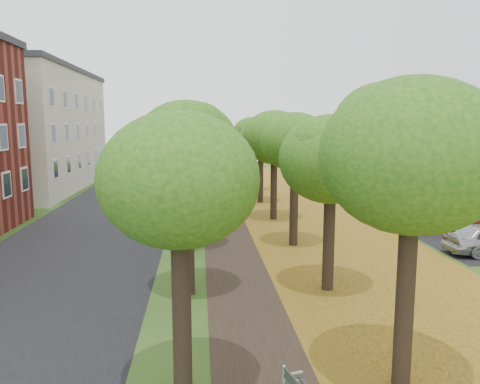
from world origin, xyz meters
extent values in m
cube|color=black|center=(-7.50, 15.00, 0.00)|extent=(8.00, 70.00, 0.01)
cube|color=black|center=(0.00, 15.00, 0.00)|extent=(3.20, 70.00, 0.01)
cube|color=#AC831F|center=(5.00, 15.00, 0.01)|extent=(7.50, 70.00, 0.01)
cube|color=black|center=(13.50, 16.00, 0.00)|extent=(9.00, 16.00, 0.01)
cylinder|color=black|center=(-2.20, 0.00, 1.80)|extent=(0.40, 0.40, 3.59)
ellipsoid|color=#1F5712|center=(-2.20, 0.00, 4.74)|extent=(3.53, 3.53, 3.00)
cylinder|color=black|center=(-2.20, 6.00, 1.80)|extent=(0.40, 0.40, 3.59)
ellipsoid|color=#1F5712|center=(-2.20, 6.00, 4.74)|extent=(3.53, 3.53, 3.00)
cylinder|color=black|center=(-2.20, 12.00, 1.80)|extent=(0.40, 0.40, 3.59)
ellipsoid|color=#1F5712|center=(-2.20, 12.00, 4.74)|extent=(3.53, 3.53, 3.00)
cylinder|color=black|center=(-2.20, 18.00, 1.80)|extent=(0.40, 0.40, 3.59)
ellipsoid|color=#1F5712|center=(-2.20, 18.00, 4.74)|extent=(3.53, 3.53, 3.00)
cylinder|color=black|center=(-2.20, 24.00, 1.80)|extent=(0.40, 0.40, 3.59)
ellipsoid|color=#1F5712|center=(-2.20, 24.00, 4.74)|extent=(3.53, 3.53, 3.00)
cylinder|color=black|center=(-2.20, 30.00, 1.80)|extent=(0.40, 0.40, 3.59)
ellipsoid|color=#1F5712|center=(-2.20, 30.00, 4.74)|extent=(3.53, 3.53, 3.00)
cylinder|color=black|center=(2.60, 0.00, 1.80)|extent=(0.40, 0.40, 3.59)
ellipsoid|color=#1F5712|center=(2.60, 0.00, 4.74)|extent=(3.53, 3.53, 3.00)
cylinder|color=black|center=(2.60, 6.00, 1.80)|extent=(0.40, 0.40, 3.59)
ellipsoid|color=#1F5712|center=(2.60, 6.00, 4.74)|extent=(3.53, 3.53, 3.00)
cylinder|color=black|center=(2.60, 12.00, 1.80)|extent=(0.40, 0.40, 3.59)
ellipsoid|color=#1F5712|center=(2.60, 12.00, 4.74)|extent=(3.53, 3.53, 3.00)
cylinder|color=black|center=(2.60, 18.00, 1.80)|extent=(0.40, 0.40, 3.59)
ellipsoid|color=#1F5712|center=(2.60, 18.00, 4.74)|extent=(3.53, 3.53, 3.00)
cylinder|color=black|center=(2.60, 24.00, 1.80)|extent=(0.40, 0.40, 3.59)
ellipsoid|color=#1F5712|center=(2.60, 24.00, 4.74)|extent=(3.53, 3.53, 3.00)
cylinder|color=black|center=(2.60, 30.00, 1.80)|extent=(0.40, 0.40, 3.59)
ellipsoid|color=#1F5712|center=(2.60, 30.00, 4.74)|extent=(3.53, 3.53, 3.00)
cube|color=beige|center=(-17.00, 33.00, 5.00)|extent=(10.00, 20.00, 10.00)
cube|color=#2D2D33|center=(-17.00, 33.00, 10.20)|extent=(10.30, 20.30, 0.40)
cube|color=silver|center=(0.12, -0.34, 0.56)|extent=(0.40, 0.15, 0.04)
imported|color=maroon|center=(11.00, 14.10, 0.68)|extent=(4.31, 2.18, 1.36)
imported|color=#323136|center=(11.00, 15.11, 0.66)|extent=(4.78, 2.55, 1.32)
imported|color=white|center=(11.52, 19.78, 0.67)|extent=(5.20, 3.22, 1.34)
camera|label=1|loc=(-1.79, -9.30, 5.75)|focal=35.00mm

